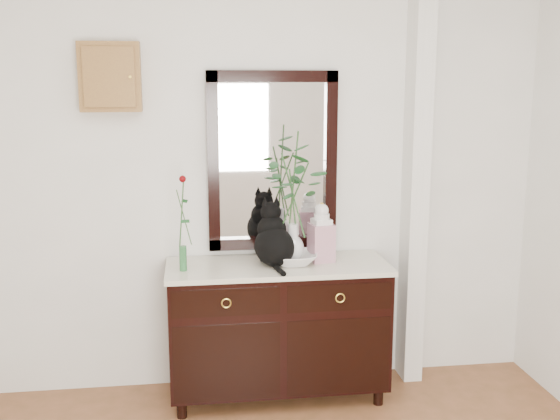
{
  "coord_description": "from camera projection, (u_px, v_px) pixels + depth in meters",
  "views": [
    {
      "loc": [
        -0.4,
        -2.02,
        1.92
      ],
      "look_at": [
        0.1,
        1.63,
        1.2
      ],
      "focal_mm": 42.0,
      "sensor_mm": 36.0,
      "label": 1
    }
  ],
  "objects": [
    {
      "name": "cat",
      "position": [
        274.0,
        234.0,
        3.87
      ],
      "size": [
        0.32,
        0.37,
        0.38
      ],
      "primitive_type": null,
      "rotation": [
        0.0,
        0.0,
        0.17
      ],
      "color": "black",
      "rests_on": "sideboard"
    },
    {
      "name": "key_cabinet",
      "position": [
        110.0,
        77.0,
        3.78
      ],
      "size": [
        0.35,
        0.1,
        0.4
      ],
      "primitive_type": "cube",
      "color": "brown",
      "rests_on": "wall_back"
    },
    {
      "name": "wall_back",
      "position": [
        256.0,
        176.0,
        4.05
      ],
      "size": [
        3.6,
        0.04,
        2.7
      ],
      "primitive_type": "cube",
      "color": "white",
      "rests_on": "ground"
    },
    {
      "name": "sideboard",
      "position": [
        278.0,
        324.0,
        3.99
      ],
      "size": [
        1.33,
        0.52,
        0.82
      ],
      "color": "black",
      "rests_on": "ground"
    },
    {
      "name": "pilaster",
      "position": [
        416.0,
        175.0,
        4.11
      ],
      "size": [
        0.12,
        0.2,
        2.7
      ],
      "primitive_type": "cube",
      "color": "white",
      "rests_on": "ground"
    },
    {
      "name": "vase_branches",
      "position": [
        293.0,
        196.0,
        3.84
      ],
      "size": [
        0.49,
        0.49,
        0.79
      ],
      "primitive_type": null,
      "rotation": [
        0.0,
        0.0,
        -0.38
      ],
      "color": "silver",
      "rests_on": "lotus_bowl"
    },
    {
      "name": "wall_mirror",
      "position": [
        273.0,
        161.0,
        4.03
      ],
      "size": [
        0.8,
        0.06,
        1.1
      ],
      "color": "black",
      "rests_on": "wall_back"
    },
    {
      "name": "bud_vase_rose",
      "position": [
        182.0,
        223.0,
        3.73
      ],
      "size": [
        0.09,
        0.09,
        0.57
      ],
      "primitive_type": null,
      "rotation": [
        0.0,
        0.0,
        -0.34
      ],
      "color": "#2E6C39",
      "rests_on": "sideboard"
    },
    {
      "name": "ginger_jar",
      "position": [
        321.0,
        232.0,
        3.96
      ],
      "size": [
        0.16,
        0.16,
        0.37
      ],
      "primitive_type": null,
      "rotation": [
        0.0,
        0.0,
        0.18
      ],
      "color": "silver",
      "rests_on": "sideboard"
    },
    {
      "name": "lotus_bowl",
      "position": [
        293.0,
        258.0,
        3.91
      ],
      "size": [
        0.29,
        0.29,
        0.07
      ],
      "primitive_type": "imported",
      "rotation": [
        0.0,
        0.0,
        -0.02
      ],
      "color": "white",
      "rests_on": "sideboard"
    }
  ]
}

